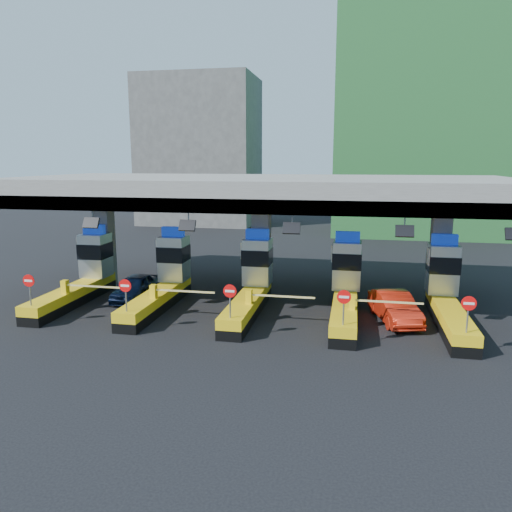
# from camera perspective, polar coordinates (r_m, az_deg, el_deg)

# --- Properties ---
(ground) EXTENTS (120.00, 120.00, 0.00)m
(ground) POSITION_cam_1_polar(r_m,az_deg,el_deg) (27.17, -0.56, -6.13)
(ground) COLOR black
(ground) RESTS_ON ground
(toll_canopy) EXTENTS (28.00, 12.09, 7.00)m
(toll_canopy) POSITION_cam_1_polar(r_m,az_deg,el_deg) (28.84, 0.58, 7.27)
(toll_canopy) COLOR slate
(toll_canopy) RESTS_ON ground
(toll_lane_far_left) EXTENTS (4.43, 8.00, 4.16)m
(toll_lane_far_left) POSITION_cam_1_polar(r_m,az_deg,el_deg) (30.62, -19.11, -2.08)
(toll_lane_far_left) COLOR black
(toll_lane_far_left) RESTS_ON ground
(toll_lane_left) EXTENTS (4.43, 8.00, 4.16)m
(toll_lane_left) POSITION_cam_1_polar(r_m,az_deg,el_deg) (28.46, -10.37, -2.61)
(toll_lane_left) COLOR black
(toll_lane_left) RESTS_ON ground
(toll_lane_center) EXTENTS (4.43, 8.00, 4.16)m
(toll_lane_center) POSITION_cam_1_polar(r_m,az_deg,el_deg) (27.05, -0.44, -3.13)
(toll_lane_center) COLOR black
(toll_lane_center) RESTS_ON ground
(toll_lane_right) EXTENTS (4.43, 8.00, 4.16)m
(toll_lane_right) POSITION_cam_1_polar(r_m,az_deg,el_deg) (26.53, 10.21, -3.59)
(toll_lane_right) COLOR black
(toll_lane_right) RESTS_ON ground
(toll_lane_far_right) EXTENTS (4.43, 8.00, 4.16)m
(toll_lane_far_right) POSITION_cam_1_polar(r_m,az_deg,el_deg) (26.95, 20.92, -3.93)
(toll_lane_far_right) COLOR black
(toll_lane_far_right) RESTS_ON ground
(bg_building_scaffold) EXTENTS (18.00, 12.00, 28.00)m
(bg_building_scaffold) POSITION_cam_1_polar(r_m,az_deg,el_deg) (58.13, 18.51, 16.35)
(bg_building_scaffold) COLOR #1E5926
(bg_building_scaffold) RESTS_ON ground
(bg_building_concrete) EXTENTS (14.00, 10.00, 18.00)m
(bg_building_concrete) POSITION_cam_1_polar(r_m,az_deg,el_deg) (64.39, -6.40, 11.79)
(bg_building_concrete) COLOR #4C4C49
(bg_building_concrete) RESTS_ON ground
(van) EXTENTS (1.76, 4.21, 1.42)m
(van) POSITION_cam_1_polar(r_m,az_deg,el_deg) (29.80, -13.66, -3.49)
(van) COLOR black
(van) RESTS_ON ground
(red_car) EXTENTS (2.62, 4.70, 1.47)m
(red_car) POSITION_cam_1_polar(r_m,az_deg,el_deg) (25.99, 15.56, -5.65)
(red_car) COLOR red
(red_car) RESTS_ON ground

